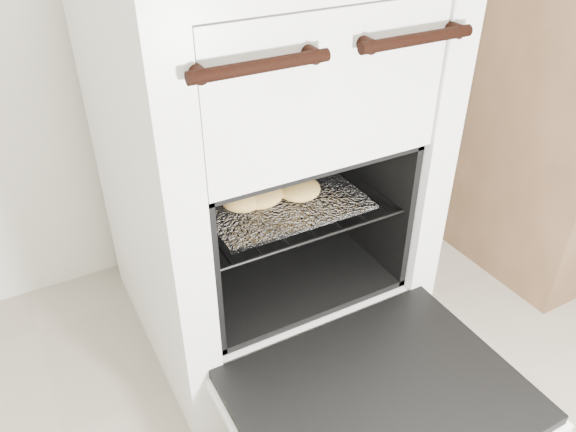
% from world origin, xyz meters
% --- Properties ---
extents(stove, '(0.59, 0.65, 0.90)m').
position_xyz_m(stove, '(-0.13, 1.17, 0.44)').
color(stove, silver).
rests_on(stove, ground).
extents(oven_door, '(0.53, 0.41, 0.04)m').
position_xyz_m(oven_door, '(-0.13, 0.68, 0.20)').
color(oven_door, black).
rests_on(oven_door, stove).
extents(oven_rack, '(0.43, 0.41, 0.01)m').
position_xyz_m(oven_rack, '(-0.13, 1.11, 0.41)').
color(oven_rack, black).
rests_on(oven_rack, stove).
extents(foil_sheet, '(0.33, 0.29, 0.01)m').
position_xyz_m(foil_sheet, '(-0.13, 1.09, 0.41)').
color(foil_sheet, white).
rests_on(foil_sheet, oven_rack).
extents(baked_rolls, '(0.24, 0.15, 0.04)m').
position_xyz_m(baked_rolls, '(-0.17, 1.06, 0.44)').
color(baked_rolls, '#DAAD57').
rests_on(baked_rolls, foil_sheet).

